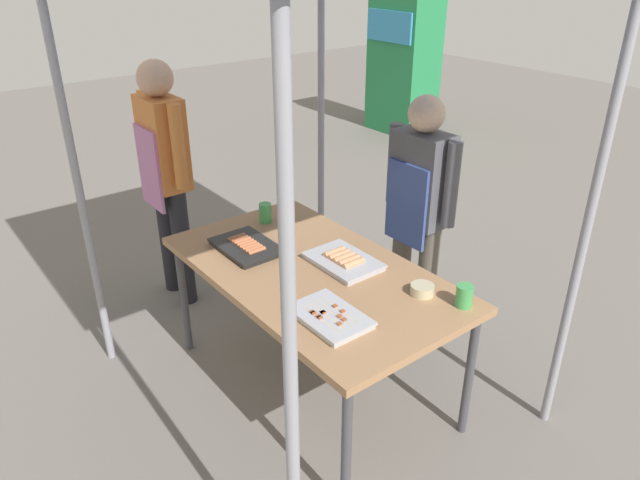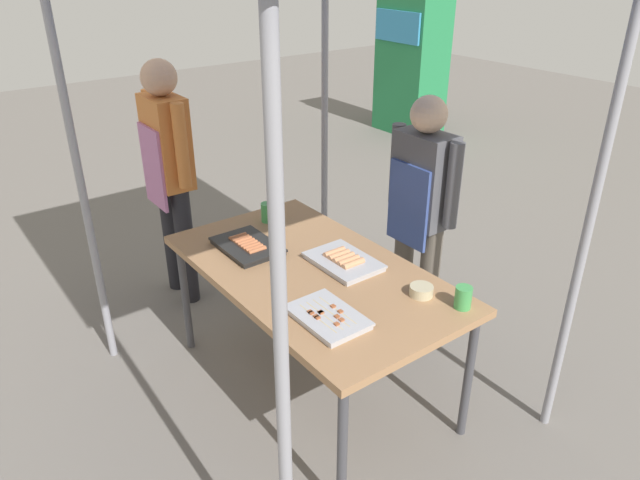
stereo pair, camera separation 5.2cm
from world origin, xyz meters
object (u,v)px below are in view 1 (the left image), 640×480
at_px(drink_cup_by_wok, 464,296).
at_px(vendor_woman, 419,202).
at_px(stall_table, 312,278).
at_px(tray_meat_skewers, 330,317).
at_px(customer_nearby, 165,165).
at_px(condiment_bowl, 422,290).
at_px(tray_pork_links, 343,261).
at_px(neighbor_stall_left, 403,66).
at_px(tray_grilled_sausages, 247,246).
at_px(drink_cup_near_edge, 265,213).

bearing_deg(drink_cup_by_wok, vendor_woman, 146.98).
distance_m(stall_table, tray_meat_skewers, 0.46).
relative_size(drink_cup_by_wok, customer_nearby, 0.07).
bearing_deg(condiment_bowl, tray_pork_links, -166.65).
bearing_deg(stall_table, condiment_bowl, 27.52).
relative_size(stall_table, customer_nearby, 0.99).
height_order(tray_meat_skewers, condiment_bowl, condiment_bowl).
height_order(tray_pork_links, neighbor_stall_left, neighbor_stall_left).
distance_m(vendor_woman, neighbor_stall_left, 4.52).
bearing_deg(drink_cup_by_wok, condiment_bowl, -158.23).
xyz_separation_m(tray_grilled_sausages, drink_cup_near_edge, (-0.23, 0.28, 0.04)).
height_order(tray_meat_skewers, drink_cup_near_edge, drink_cup_near_edge).
bearing_deg(customer_nearby, tray_pork_links, 12.42).
bearing_deg(drink_cup_near_edge, tray_pork_links, 2.54).
height_order(tray_grilled_sausages, tray_pork_links, tray_pork_links).
bearing_deg(vendor_woman, condiment_bowl, 135.19).
height_order(customer_nearby, neighbor_stall_left, neighbor_stall_left).
relative_size(tray_meat_skewers, tray_pork_links, 0.94).
relative_size(vendor_woman, neighbor_stall_left, 0.91).
bearing_deg(stall_table, tray_meat_skewers, -27.71).
height_order(tray_pork_links, vendor_woman, vendor_woman).
relative_size(tray_grilled_sausages, condiment_bowl, 3.43).
bearing_deg(neighbor_stall_left, customer_nearby, -64.47).
xyz_separation_m(tray_pork_links, vendor_woman, (-0.12, 0.67, 0.11)).
xyz_separation_m(vendor_woman, customer_nearby, (-1.29, -0.98, 0.08)).
distance_m(vendor_woman, customer_nearby, 1.62).
distance_m(customer_nearby, neighbor_stall_left, 4.57).
xyz_separation_m(tray_grilled_sausages, customer_nearby, (-0.96, -0.00, 0.19)).
bearing_deg(drink_cup_by_wok, customer_nearby, -166.49).
relative_size(tray_meat_skewers, drink_cup_by_wok, 3.38).
bearing_deg(tray_meat_skewers, drink_cup_by_wok, 62.65).
bearing_deg(customer_nearby, neighbor_stall_left, 115.53).
bearing_deg(tray_grilled_sausages, neighbor_stall_left, 125.41).
height_order(tray_meat_skewers, drink_cup_by_wok, drink_cup_by_wok).
relative_size(tray_pork_links, vendor_woman, 0.25).
distance_m(tray_pork_links, condiment_bowl, 0.46).
distance_m(tray_pork_links, neighbor_stall_left, 5.09).
relative_size(tray_grilled_sausages, tray_meat_skewers, 1.07).
xyz_separation_m(condiment_bowl, vendor_woman, (-0.57, 0.56, 0.11)).
xyz_separation_m(tray_pork_links, condiment_bowl, (0.45, 0.11, 0.00)).
distance_m(stall_table, drink_cup_by_wok, 0.78).
relative_size(stall_table, tray_pork_links, 4.23).
relative_size(stall_table, drink_cup_by_wok, 15.15).
bearing_deg(condiment_bowl, tray_grilled_sausages, -155.22).
bearing_deg(tray_pork_links, condiment_bowl, 13.35).
bearing_deg(tray_grilled_sausages, condiment_bowl, 24.78).
height_order(tray_grilled_sausages, drink_cup_near_edge, drink_cup_near_edge).
xyz_separation_m(tray_meat_skewers, tray_pork_links, (-0.35, 0.37, 0.00)).
bearing_deg(customer_nearby, condiment_bowl, 12.65).
bearing_deg(stall_table, vendor_woman, 94.15).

